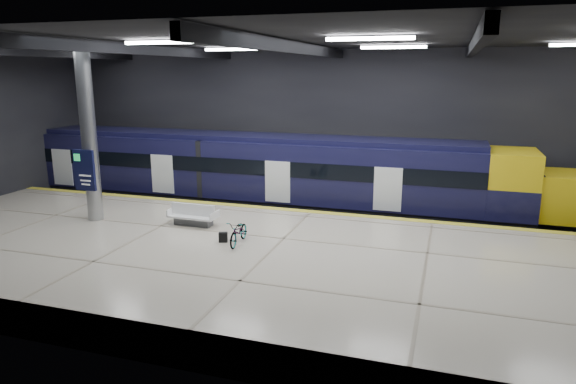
% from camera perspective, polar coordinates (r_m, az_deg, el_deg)
% --- Properties ---
extents(ground, '(30.00, 30.00, 0.00)m').
position_cam_1_polar(ground, '(19.74, 0.43, -7.32)').
color(ground, black).
rests_on(ground, ground).
extents(room_shell, '(30.10, 16.10, 8.05)m').
position_cam_1_polar(room_shell, '(18.52, 0.46, 9.48)').
color(room_shell, black).
rests_on(room_shell, ground).
extents(platform, '(30.00, 11.00, 1.10)m').
position_cam_1_polar(platform, '(17.33, -2.05, -8.39)').
color(platform, beige).
rests_on(platform, ground).
extents(safety_strip, '(30.00, 0.40, 0.01)m').
position_cam_1_polar(safety_strip, '(21.91, 2.58, -2.18)').
color(safety_strip, gold).
rests_on(safety_strip, platform).
extents(rails, '(30.00, 1.52, 0.16)m').
position_cam_1_polar(rails, '(24.76, 4.23, -2.84)').
color(rails, gray).
rests_on(rails, ground).
extents(train, '(29.40, 2.84, 3.79)m').
position_cam_1_polar(train, '(25.18, -2.72, 2.09)').
color(train, black).
rests_on(train, ground).
extents(bench, '(1.94, 0.85, 0.85)m').
position_cam_1_polar(bench, '(20.28, -10.48, -2.82)').
color(bench, '#595B60').
rests_on(bench, platform).
extents(bicycle, '(0.69, 1.68, 0.86)m').
position_cam_1_polar(bicycle, '(17.87, -5.49, -4.43)').
color(bicycle, '#99999E').
rests_on(bicycle, platform).
extents(pannier_bag, '(0.34, 0.26, 0.35)m').
position_cam_1_polar(pannier_bag, '(18.18, -7.22, -5.00)').
color(pannier_bag, black).
rests_on(pannier_bag, platform).
extents(info_column, '(0.90, 0.78, 6.90)m').
position_cam_1_polar(info_column, '(21.54, -21.30, 5.76)').
color(info_column, '#9EA0A5').
rests_on(info_column, platform).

